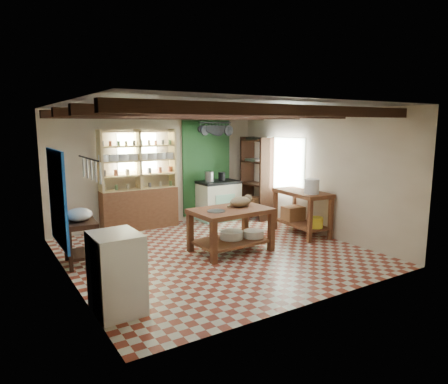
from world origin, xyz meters
TOP-DOWN VIEW (x-y plane):
  - floor at (0.00, 0.00)m, footprint 5.00×5.00m
  - ceiling at (0.00, 0.00)m, footprint 5.00×5.00m
  - wall_back at (0.00, 2.50)m, footprint 5.00×0.04m
  - wall_front at (0.00, -2.50)m, footprint 5.00×0.04m
  - wall_left at (-2.50, 0.00)m, footprint 0.04×5.00m
  - wall_right at (2.50, 0.00)m, footprint 0.04×5.00m
  - ceiling_beams at (0.00, 0.00)m, footprint 5.00×3.80m
  - blue_wall_patch at (-2.47, 0.90)m, footprint 0.04×1.40m
  - green_wall_patch at (1.25, 2.47)m, footprint 1.30×0.04m
  - window_back at (-0.50, 2.48)m, footprint 0.90×0.02m
  - window_right at (2.48, 1.00)m, footprint 0.02×1.30m
  - utensil_rail at (-2.44, -1.20)m, footprint 0.06×0.90m
  - pot_rack at (1.25, 2.05)m, footprint 0.86×0.12m
  - shelving_unit at (-0.55, 2.31)m, footprint 1.70×0.34m
  - tall_rack at (2.28, 1.80)m, footprint 0.40×0.86m
  - work_table at (0.29, -0.10)m, footprint 1.43×0.98m
  - stove at (1.39, 2.15)m, footprint 0.97×0.66m
  - prep_table at (-2.20, 0.63)m, footprint 0.56×0.77m
  - white_cabinet at (-2.22, -1.38)m, footprint 0.57×0.68m
  - right_counter at (2.18, 0.07)m, footprint 0.75×1.34m
  - cat at (0.53, -0.04)m, footprint 0.47×0.40m
  - steel_tray at (-0.06, -0.16)m, footprint 0.32×0.32m
  - basin_large at (0.33, -0.05)m, footprint 0.44×0.44m
  - basin_small at (0.74, -0.19)m, footprint 0.39×0.39m
  - kettle_left at (1.14, 2.15)m, footprint 0.21×0.21m
  - kettle_right at (1.49, 2.15)m, footprint 0.17×0.17m
  - enamel_bowl at (-2.20, 0.63)m, footprint 0.46×0.46m
  - white_bucket at (2.10, -0.28)m, footprint 0.32×0.32m
  - wicker_basket at (2.20, 0.37)m, footprint 0.45×0.37m
  - yellow_tub at (2.14, -0.38)m, footprint 0.31×0.31m

SIDE VIEW (x-z plane):
  - floor at x=0.00m, z-range -0.02..0.00m
  - basin_small at x=0.74m, z-range 0.21..0.34m
  - basin_large at x=0.33m, z-range 0.21..0.36m
  - yellow_tub at x=2.14m, z-range 0.25..0.46m
  - prep_table at x=-2.20m, z-range 0.00..0.74m
  - wicker_basket at x=2.20m, z-range 0.25..0.54m
  - work_table at x=0.29m, z-range 0.00..0.79m
  - right_counter at x=2.18m, z-range 0.00..0.93m
  - stove at x=1.39m, z-range 0.00..0.95m
  - white_cabinet at x=-2.22m, z-range 0.00..1.00m
  - steel_tray at x=-0.06m, z-range 0.79..0.81m
  - enamel_bowl at x=-2.20m, z-range 0.74..0.95m
  - cat at x=0.53m, z-range 0.79..0.98m
  - tall_rack at x=2.28m, z-range 0.00..2.00m
  - kettle_right at x=1.49m, z-range 0.95..1.16m
  - kettle_left at x=1.14m, z-range 0.95..1.20m
  - white_bucket at x=2.10m, z-range 0.93..1.23m
  - blue_wall_patch at x=-2.47m, z-range 0.30..1.90m
  - shelving_unit at x=-0.55m, z-range 0.00..2.20m
  - green_wall_patch at x=1.25m, z-range 0.10..2.40m
  - wall_back at x=0.00m, z-range 0.00..2.60m
  - wall_front at x=0.00m, z-range 0.00..2.60m
  - wall_left at x=-2.50m, z-range 0.00..2.60m
  - wall_right at x=2.50m, z-range 0.00..2.60m
  - window_right at x=2.48m, z-range 0.80..2.00m
  - window_back at x=-0.50m, z-range 1.30..2.10m
  - utensil_rail at x=-2.44m, z-range 1.64..1.92m
  - pot_rack at x=1.25m, z-range 2.00..2.36m
  - ceiling_beams at x=0.00m, z-range 2.40..2.56m
  - ceiling at x=0.00m, z-range 2.59..2.61m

